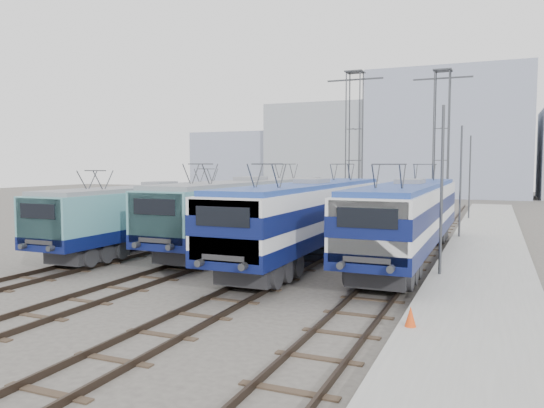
% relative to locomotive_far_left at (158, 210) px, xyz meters
% --- Properties ---
extents(ground, '(160.00, 160.00, 0.00)m').
position_rel_locomotive_far_left_xyz_m(ground, '(6.75, -4.71, -2.15)').
color(ground, '#514C47').
extents(platform, '(4.00, 70.00, 0.30)m').
position_rel_locomotive_far_left_xyz_m(platform, '(16.95, 3.29, -2.00)').
color(platform, '#9E9E99').
rests_on(platform, ground).
extents(locomotive_far_left, '(2.73, 17.20, 3.24)m').
position_rel_locomotive_far_left_xyz_m(locomotive_far_left, '(0.00, 0.00, 0.00)').
color(locomotive_far_left, '#0B1347').
rests_on(locomotive_far_left, ground).
extents(locomotive_center_left, '(2.92, 18.47, 3.48)m').
position_rel_locomotive_far_left_xyz_m(locomotive_center_left, '(4.50, 2.38, 0.15)').
color(locomotive_center_left, '#0B1347').
rests_on(locomotive_center_left, ground).
extents(locomotive_center_right, '(2.92, 18.48, 3.47)m').
position_rel_locomotive_far_left_xyz_m(locomotive_center_right, '(9.00, -0.09, 0.20)').
color(locomotive_center_right, '#0B1347').
rests_on(locomotive_center_right, ground).
extents(locomotive_far_right, '(2.91, 18.43, 3.47)m').
position_rel_locomotive_far_left_xyz_m(locomotive_far_right, '(13.50, 1.38, 0.20)').
color(locomotive_far_right, '#0B1347').
rests_on(locomotive_far_right, ground).
extents(catenary_tower_west, '(4.50, 1.20, 12.00)m').
position_rel_locomotive_far_left_xyz_m(catenary_tower_west, '(6.75, 17.29, 4.49)').
color(catenary_tower_west, '#3F4247').
rests_on(catenary_tower_west, ground).
extents(catenary_tower_east, '(4.50, 1.20, 12.00)m').
position_rel_locomotive_far_left_xyz_m(catenary_tower_east, '(13.25, 19.29, 4.49)').
color(catenary_tower_east, '#3F4247').
rests_on(catenary_tower_east, ground).
extents(mast_front, '(0.12, 0.12, 7.00)m').
position_rel_locomotive_far_left_xyz_m(mast_front, '(15.35, -2.71, 1.35)').
color(mast_front, '#3F4247').
rests_on(mast_front, ground).
extents(mast_mid, '(0.12, 0.12, 7.00)m').
position_rel_locomotive_far_left_xyz_m(mast_mid, '(15.35, 9.29, 1.35)').
color(mast_mid, '#3F4247').
rests_on(mast_mid, ground).
extents(mast_rear, '(0.12, 0.12, 7.00)m').
position_rel_locomotive_far_left_xyz_m(mast_rear, '(15.35, 21.29, 1.35)').
color(mast_rear, '#3F4247').
rests_on(mast_rear, ground).
extents(safety_cone, '(0.31, 0.31, 0.56)m').
position_rel_locomotive_far_left_xyz_m(safety_cone, '(15.30, -10.22, -1.57)').
color(safety_cone, '#E94613').
rests_on(safety_cone, platform).
extents(building_west, '(18.00, 12.00, 14.00)m').
position_rel_locomotive_far_left_xyz_m(building_west, '(-7.25, 57.29, 4.85)').
color(building_west, '#98A0A9').
rests_on(building_west, ground).
extents(building_center, '(22.00, 14.00, 18.00)m').
position_rel_locomotive_far_left_xyz_m(building_center, '(10.75, 57.29, 6.85)').
color(building_center, '#939CB5').
rests_on(building_center, ground).
extents(building_far_west, '(14.00, 10.00, 10.00)m').
position_rel_locomotive_far_left_xyz_m(building_far_west, '(-23.25, 57.29, 2.85)').
color(building_far_west, '#939CB5').
rests_on(building_far_west, ground).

